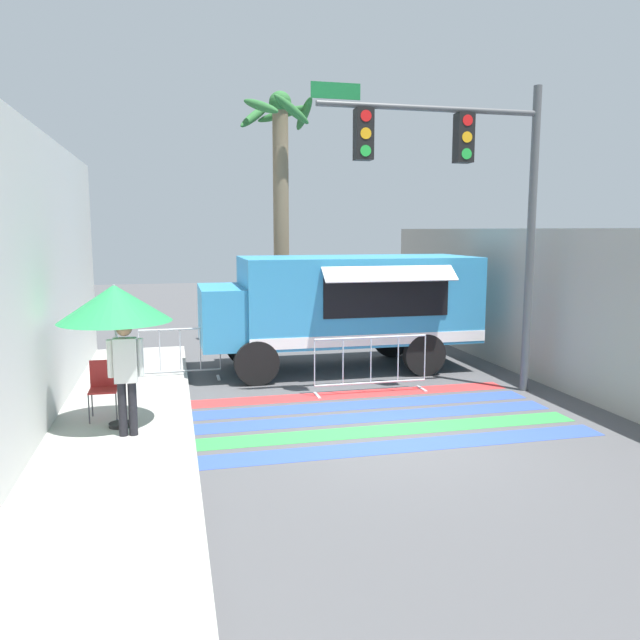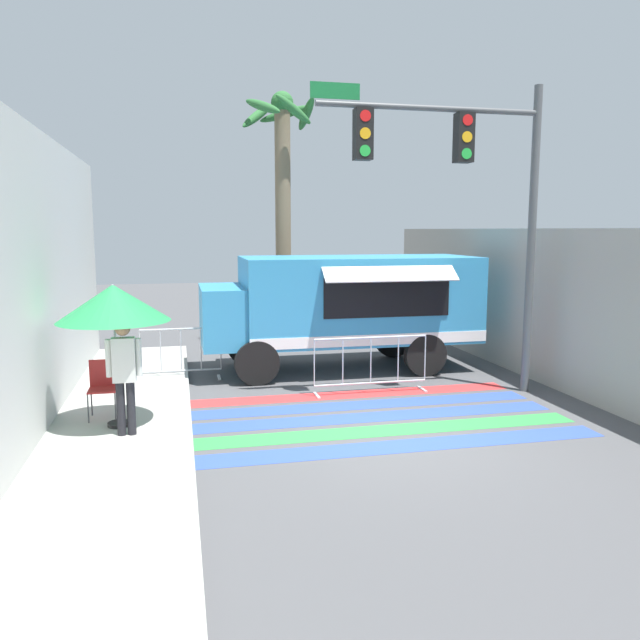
{
  "view_description": "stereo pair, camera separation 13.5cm",
  "coord_description": "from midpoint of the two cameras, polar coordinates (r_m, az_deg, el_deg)",
  "views": [
    {
      "loc": [
        -3.43,
        -8.97,
        3.24
      ],
      "look_at": [
        -0.56,
        3.07,
        1.44
      ],
      "focal_mm": 35.0,
      "sensor_mm": 36.0,
      "label": 1
    },
    {
      "loc": [
        -3.3,
        -9.0,
        3.24
      ],
      "look_at": [
        -0.56,
        3.07,
        1.44
      ],
      "focal_mm": 35.0,
      "sensor_mm": 36.0,
      "label": 2
    }
  ],
  "objects": [
    {
      "name": "crosswalk_painted",
      "position": [
        11.07,
        4.96,
        -8.76
      ],
      "size": [
        6.4,
        3.6,
        0.01
      ],
      "color": "#334FB2",
      "rests_on": "ground_plane"
    },
    {
      "name": "patio_umbrella",
      "position": [
        10.21,
        -18.63,
        1.41
      ],
      "size": [
        1.75,
        1.75,
        2.28
      ],
      "color": "black",
      "rests_on": "sidewalk_left"
    },
    {
      "name": "folding_chair",
      "position": [
        11.04,
        -19.51,
        -5.5
      ],
      "size": [
        0.45,
        0.45,
        0.96
      ],
      "rotation": [
        0.0,
        0.0,
        -0.34
      ],
      "color": "#4C4C51",
      "rests_on": "sidewalk_left"
    },
    {
      "name": "food_truck",
      "position": [
        14.4,
        1.3,
        1.61
      ],
      "size": [
        6.28,
        2.78,
        2.62
      ],
      "color": "#338CBF",
      "rests_on": "ground_plane"
    },
    {
      "name": "traffic_signal_pole",
      "position": [
        12.34,
        12.78,
        12.63
      ],
      "size": [
        4.52,
        0.29,
        5.96
      ],
      "color": "#515456",
      "rests_on": "ground_plane"
    },
    {
      "name": "building_left_facade",
      "position": [
        9.28,
        -26.8,
        2.26
      ],
      "size": [
        0.25,
        16.0,
        4.83
      ],
      "color": "silver",
      "rests_on": "ground_plane"
    },
    {
      "name": "sidewalk_left",
      "position": [
        9.74,
        -25.02,
        -11.59
      ],
      "size": [
        4.4,
        16.0,
        0.12
      ],
      "color": "#A8A59E",
      "rests_on": "ground_plane"
    },
    {
      "name": "concrete_wall_right",
      "position": [
        14.29,
        18.89,
        1.35
      ],
      "size": [
        0.2,
        16.0,
        3.27
      ],
      "color": "#A39E93",
      "rests_on": "ground_plane"
    },
    {
      "name": "barricade_side",
      "position": [
        13.82,
        -12.92,
        -3.14
      ],
      "size": [
        1.73,
        0.44,
        1.14
      ],
      "color": "#B7BABF",
      "rests_on": "ground_plane"
    },
    {
      "name": "barricade_front",
      "position": [
        12.48,
        4.36,
        -4.09
      ],
      "size": [
        2.33,
        0.44,
        1.14
      ],
      "color": "#B7BABF",
      "rests_on": "ground_plane"
    },
    {
      "name": "vendor_person",
      "position": [
        9.88,
        -17.7,
        -4.39
      ],
      "size": [
        0.53,
        0.23,
        1.78
      ],
      "rotation": [
        0.0,
        0.0,
        -0.14
      ],
      "color": "black",
      "rests_on": "sidewalk_left"
    },
    {
      "name": "palm_tree",
      "position": [
        17.37,
        -3.87,
        11.9
      ],
      "size": [
        2.13,
        2.2,
        6.9
      ],
      "color": "#7A664C",
      "rests_on": "ground_plane"
    },
    {
      "name": "ground_plane",
      "position": [
        10.13,
        6.86,
        -10.46
      ],
      "size": [
        60.0,
        60.0,
        0.0
      ],
      "primitive_type": "plane",
      "color": "#4C4C4F"
    }
  ]
}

